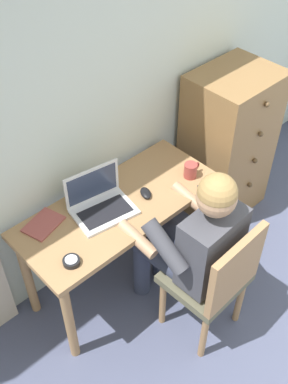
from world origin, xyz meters
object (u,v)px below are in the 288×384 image
at_px(desk_clock, 71,261).
at_px(coffee_mug, 191,170).
at_px(computer_mouse, 146,193).
at_px(desk, 120,218).
at_px(dresser, 227,145).
at_px(notebook_pad, 43,224).
at_px(laptop, 100,202).
at_px(person_seated, 193,239).
at_px(chair, 215,279).

distance_m(desk_clock, coffee_mug, 0.94).
bearing_deg(computer_mouse, desk, -172.19).
distance_m(dresser, computer_mouse, 0.91).
relative_size(computer_mouse, notebook_pad, 0.48).
relative_size(laptop, desk_clock, 4.18).
height_order(person_seated, desk_clock, person_seated).
bearing_deg(laptop, desk_clock, -150.41).
bearing_deg(computer_mouse, person_seated, -69.22).
bearing_deg(desk, coffee_mug, -13.32).
height_order(chair, desk_clock, chair).
relative_size(desk, dresser, 1.10).
height_order(dresser, laptop, dresser).
height_order(dresser, computer_mouse, dresser).
height_order(laptop, desk_clock, laptop).
bearing_deg(desk, notebook_pad, 158.34).
height_order(chair, notebook_pad, chair).
bearing_deg(dresser, desk, -177.58).
bearing_deg(coffee_mug, notebook_pad, 162.71).
xyz_separation_m(desk, coffee_mug, (0.48, -0.11, 0.16)).
distance_m(chair, person_seated, 0.26).
bearing_deg(chair, laptop, 109.79).
xyz_separation_m(dresser, notebook_pad, (-1.47, 0.12, 0.16)).
distance_m(desk, desk_clock, 0.50).
distance_m(person_seated, notebook_pad, 0.83).
bearing_deg(person_seated, laptop, 115.71).
bearing_deg(coffee_mug, desk_clock, -177.36).
relative_size(desk, laptop, 3.31).
distance_m(notebook_pad, coffee_mug, 0.94).
bearing_deg(laptop, computer_mouse, -19.57).
xyz_separation_m(desk, desk_clock, (-0.46, -0.16, 0.13)).
height_order(computer_mouse, desk_clock, computer_mouse).
xyz_separation_m(desk_clock, coffee_mug, (0.94, 0.04, 0.03)).
bearing_deg(person_seated, desk, 106.74).
relative_size(computer_mouse, desk_clock, 1.11).
relative_size(dresser, coffee_mug, 9.45).
relative_size(chair, computer_mouse, 8.87).
distance_m(computer_mouse, desk_clock, 0.63).
distance_m(person_seated, coffee_mug, 0.49).
height_order(chair, laptop, laptop).
height_order(desk, laptop, laptop).
distance_m(dresser, chair, 1.14).
bearing_deg(laptop, coffee_mug, -15.29).
xyz_separation_m(person_seated, laptop, (-0.24, 0.50, 0.09)).
bearing_deg(person_seated, coffee_mug, 44.64).
relative_size(person_seated, desk_clock, 13.39).
relative_size(person_seated, laptop, 3.20).
distance_m(chair, laptop, 0.77).
xyz_separation_m(person_seated, desk_clock, (-0.60, 0.30, 0.05)).
height_order(laptop, coffee_mug, laptop).
relative_size(dresser, computer_mouse, 11.34).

